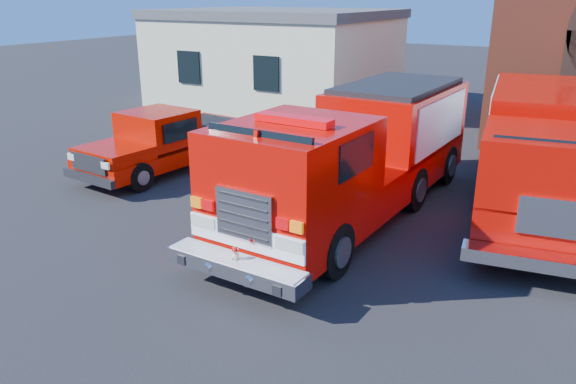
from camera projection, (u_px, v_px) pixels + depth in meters
The scene contains 5 objects.
ground at pixel (315, 231), 12.56m from camera, with size 100.00×100.00×0.00m, color black.
side_building at pixel (276, 57), 26.69m from camera, with size 10.20×8.20×4.35m.
fire_engine at pixel (358, 154), 13.11m from camera, with size 2.95×9.44×2.88m.
pickup_truck at pixel (166, 142), 16.71m from camera, with size 2.47×5.73×1.83m.
secondary_truck at pixel (543, 149), 13.42m from camera, with size 3.90×8.86×2.78m.
Camera 1 is at (5.33, -10.27, 5.02)m, focal length 35.00 mm.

